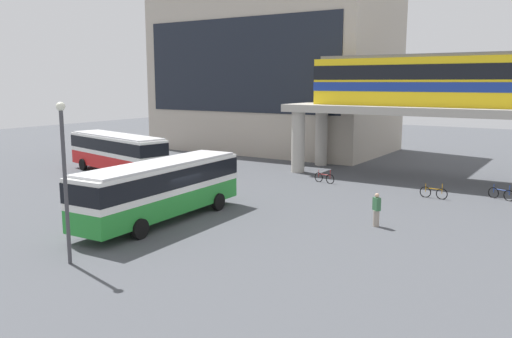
% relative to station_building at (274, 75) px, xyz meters
% --- Properties ---
extents(ground_plane, '(120.00, 120.00, 0.00)m').
position_rel_station_building_xyz_m(ground_plane, '(11.18, -19.38, -8.22)').
color(ground_plane, '#47494F').
extents(station_building, '(24.70, 14.21, 16.43)m').
position_rel_station_building_xyz_m(station_building, '(0.00, 0.00, 0.00)').
color(station_building, '#B2A899').
rests_on(station_building, ground_plane).
extents(elevated_platform, '(31.78, 6.01, 5.62)m').
position_rel_station_building_xyz_m(elevated_platform, '(24.36, -10.13, -3.39)').
color(elevated_platform, '#ADA89E').
rests_on(elevated_platform, ground_plane).
extents(train, '(24.85, 2.96, 3.84)m').
position_rel_station_building_xyz_m(train, '(23.05, -10.13, -0.63)').
color(train, yellow).
rests_on(train, elevated_platform).
extents(bus_main, '(3.08, 11.13, 3.22)m').
position_rel_station_building_xyz_m(bus_main, '(10.85, -29.97, -6.23)').
color(bus_main, '#268C33').
rests_on(bus_main, ground_plane).
extents(bus_secondary, '(11.33, 4.94, 3.22)m').
position_rel_station_building_xyz_m(bus_secondary, '(-2.36, -21.02, -6.23)').
color(bus_secondary, red).
rests_on(bus_secondary, ground_plane).
extents(bicycle_red, '(1.77, 0.40, 1.04)m').
position_rel_station_building_xyz_m(bicycle_red, '(13.56, -15.38, -7.86)').
color(bicycle_red, black).
rests_on(bicycle_red, ground_plane).
extents(bicycle_orange, '(1.79, 0.14, 1.04)m').
position_rel_station_building_xyz_m(bicycle_orange, '(21.76, -16.33, -7.86)').
color(bicycle_orange, black).
rests_on(bicycle_orange, ground_plane).
extents(bicycle_blue, '(1.68, 0.74, 1.04)m').
position_rel_station_building_xyz_m(bicycle_blue, '(25.49, -14.37, -7.86)').
color(bicycle_blue, black).
rests_on(bicycle_blue, ground_plane).
extents(pedestrian_near_building, '(0.48, 0.45, 1.77)m').
position_rel_station_building_xyz_m(pedestrian_near_building, '(20.96, -24.77, -7.38)').
color(pedestrian_near_building, gray).
rests_on(pedestrian_near_building, ground_plane).
extents(lamp_post, '(0.36, 0.36, 6.66)m').
position_rel_station_building_xyz_m(lamp_post, '(12.25, -37.05, -4.31)').
color(lamp_post, '#3F3F44').
rests_on(lamp_post, ground_plane).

